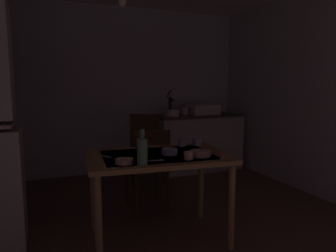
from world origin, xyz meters
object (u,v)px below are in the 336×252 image
(mixing_bowl_counter, at_px, (171,113))
(dining_table, at_px, (158,166))
(chair_by_counter, at_px, (147,149))
(sink_basin, at_px, (203,110))
(glass_bottle, at_px, (142,151))
(chair_far_side, at_px, (149,167))
(serving_bowl_wide, at_px, (124,161))
(hand_pump, at_px, (170,104))
(mug_tall, at_px, (189,156))

(mixing_bowl_counter, distance_m, dining_table, 2.10)
(chair_by_counter, bearing_deg, sink_basin, 25.48)
(glass_bottle, bearing_deg, dining_table, 50.88)
(sink_basin, distance_m, glass_bottle, 2.79)
(mixing_bowl_counter, xyz_separation_m, chair_far_side, (-0.79, -1.25, -0.43))
(serving_bowl_wide, bearing_deg, glass_bottle, -43.25)
(hand_pump, height_order, mixing_bowl_counter, hand_pump)
(chair_by_counter, distance_m, glass_bottle, 1.82)
(dining_table, bearing_deg, chair_by_counter, 75.10)
(chair_by_counter, bearing_deg, mixing_bowl_counter, 41.08)
(dining_table, distance_m, glass_bottle, 0.42)
(mixing_bowl_counter, xyz_separation_m, dining_table, (-0.92, -1.87, -0.25))
(sink_basin, relative_size, chair_by_counter, 0.45)
(sink_basin, height_order, chair_far_side, sink_basin)
(sink_basin, relative_size, glass_bottle, 1.63)
(sink_basin, xyz_separation_m, serving_bowl_wide, (-1.81, -2.10, -0.17))
(sink_basin, distance_m, dining_table, 2.44)
(serving_bowl_wide, bearing_deg, sink_basin, 49.18)
(chair_by_counter, distance_m, mug_tall, 1.68)
(chair_by_counter, bearing_deg, serving_bowl_wide, -114.28)
(mixing_bowl_counter, bearing_deg, hand_pump, 76.83)
(chair_by_counter, bearing_deg, glass_bottle, -109.68)
(sink_basin, distance_m, mixing_bowl_counter, 0.56)
(sink_basin, bearing_deg, serving_bowl_wide, -130.82)
(mixing_bowl_counter, relative_size, chair_by_counter, 0.23)
(chair_far_side, bearing_deg, sink_basin, 44.00)
(dining_table, bearing_deg, serving_bowl_wide, -152.40)
(chair_far_side, distance_m, glass_bottle, 1.04)
(serving_bowl_wide, relative_size, mug_tall, 1.79)
(dining_table, distance_m, chair_by_counter, 1.45)
(hand_pump, bearing_deg, chair_by_counter, -134.86)
(sink_basin, xyz_separation_m, chair_far_side, (-1.35, -1.30, -0.46))
(sink_basin, height_order, serving_bowl_wide, sink_basin)
(sink_basin, height_order, glass_bottle, glass_bottle)
(hand_pump, xyz_separation_m, mixing_bowl_counter, (-0.02, -0.10, -0.12))
(hand_pump, bearing_deg, mixing_bowl_counter, -103.17)
(mug_tall, bearing_deg, glass_bottle, -174.96)
(serving_bowl_wide, bearing_deg, dining_table, 27.60)
(chair_far_side, xyz_separation_m, glass_bottle, (-0.36, -0.90, 0.38))
(chair_far_side, height_order, chair_by_counter, chair_by_counter)
(chair_far_side, relative_size, serving_bowl_wide, 6.31)
(hand_pump, bearing_deg, glass_bottle, -117.45)
(hand_pump, relative_size, chair_by_counter, 0.40)
(chair_far_side, relative_size, mug_tall, 11.31)
(serving_bowl_wide, distance_m, mug_tall, 0.51)
(chair_far_side, xyz_separation_m, serving_bowl_wide, (-0.47, -0.80, 0.29))
(glass_bottle, bearing_deg, chair_far_side, 68.43)
(chair_far_side, distance_m, chair_by_counter, 0.81)
(mixing_bowl_counter, distance_m, chair_far_side, 1.54)
(mixing_bowl_counter, xyz_separation_m, mug_tall, (-0.75, -2.12, -0.12))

